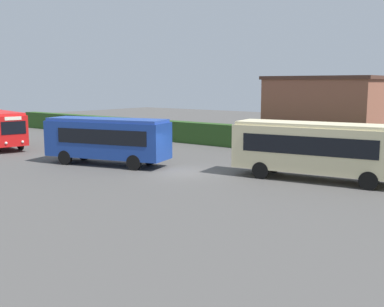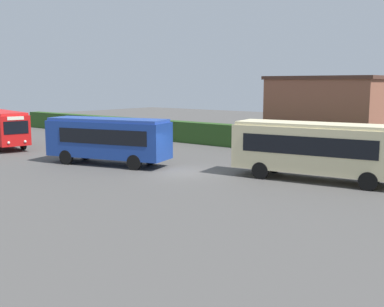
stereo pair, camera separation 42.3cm
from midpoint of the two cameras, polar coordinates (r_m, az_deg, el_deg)
name	(u,v)px [view 2 (the right image)]	position (r m, az deg, el deg)	size (l,w,h in m)	color
ground_plane	(182,172)	(29.65, -0.77, -2.31)	(115.68, 115.68, 0.00)	#514F4C
bus_blue	(108,138)	(32.73, -9.80, 1.85)	(9.04, 4.69, 3.20)	navy
bus_cream	(318,148)	(27.83, 15.45, 0.65)	(10.04, 3.92, 3.32)	beige
person_center	(362,159)	(31.16, 20.26, -0.57)	(0.49, 0.37, 1.76)	#4C6B47
hedge_row	(276,139)	(39.44, 10.45, 1.69)	(69.84, 1.27, 1.95)	#2A4E1F
depot_building	(326,112)	(42.80, 16.20, 4.88)	(9.65, 5.82, 6.19)	brown
traffic_cone	(349,161)	(34.13, 18.87, -0.82)	(0.36, 0.36, 0.60)	orange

